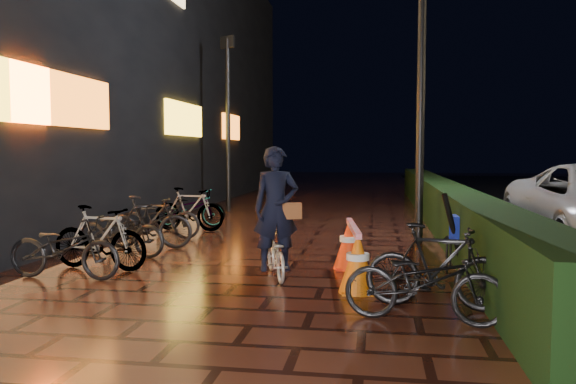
# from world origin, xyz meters

# --- Properties ---
(ground) EXTENTS (80.00, 80.00, 0.00)m
(ground) POSITION_xyz_m (0.00, 0.00, 0.00)
(ground) COLOR #381911
(ground) RESTS_ON ground
(hedge) EXTENTS (0.70, 20.00, 1.00)m
(hedge) POSITION_xyz_m (3.30, 8.00, 0.50)
(hedge) COLOR black
(hedge) RESTS_ON ground
(storefront_block) EXTENTS (12.09, 22.00, 9.00)m
(storefront_block) POSITION_xyz_m (-9.50, 11.50, 4.50)
(storefront_block) COLOR black
(storefront_block) RESTS_ON ground
(lamp_post_hedge) EXTENTS (0.53, 0.30, 5.70)m
(lamp_post_hedge) POSITION_xyz_m (2.58, 4.84, 3.13)
(lamp_post_hedge) COLOR black
(lamp_post_hedge) RESTS_ON ground
(lamp_post_sf) EXTENTS (0.46, 0.27, 4.97)m
(lamp_post_sf) POSITION_xyz_m (-2.43, 9.76, 2.74)
(lamp_post_sf) COLOR black
(lamp_post_sf) RESTS_ON ground
(cyclist) EXTENTS (0.83, 1.32, 1.79)m
(cyclist) POSITION_xyz_m (0.44, 1.56, 0.67)
(cyclist) COLOR silver
(cyclist) RESTS_ON ground
(traffic_barrier) EXTENTS (0.64, 1.85, 0.75)m
(traffic_barrier) POSITION_xyz_m (1.49, 1.63, 0.37)
(traffic_barrier) COLOR orange
(traffic_barrier) RESTS_ON ground
(cart_assembly) EXTENTS (0.76, 0.64, 1.15)m
(cart_assembly) POSITION_xyz_m (3.06, 2.38, 0.59)
(cart_assembly) COLOR black
(cart_assembly) RESTS_ON ground
(parked_bikes_storefront) EXTENTS (1.89, 6.02, 0.94)m
(parked_bikes_storefront) POSITION_xyz_m (-2.33, 3.67, 0.44)
(parked_bikes_storefront) COLOR black
(parked_bikes_storefront) RESTS_ON ground
(parked_bikes_hedge) EXTENTS (1.83, 1.28, 0.94)m
(parked_bikes_hedge) POSITION_xyz_m (2.35, 0.07, 0.45)
(parked_bikes_hedge) COLOR black
(parked_bikes_hedge) RESTS_ON ground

